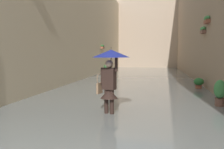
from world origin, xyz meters
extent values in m
plane|color=slate|center=(0.00, -14.70, 0.00)|extent=(73.52, 73.52, 0.00)
cube|color=slate|center=(0.00, -14.70, 0.06)|extent=(8.34, 35.41, 0.13)
cube|color=brown|center=(-3.67, -10.50, 3.46)|extent=(0.20, 0.70, 0.18)
ellipsoid|color=#428947|center=(-3.67, -10.50, 3.62)|extent=(0.28, 0.76, 0.24)
cube|color=brown|center=(-3.67, -11.47, 3.05)|extent=(0.20, 0.70, 0.18)
ellipsoid|color=#428947|center=(-3.67, -11.47, 3.21)|extent=(0.28, 0.76, 0.24)
cube|color=beige|center=(4.67, -14.70, 4.23)|extent=(1.80, 33.41, 8.45)
cube|color=#9E563D|center=(3.67, -19.55, 2.46)|extent=(0.20, 0.70, 0.18)
ellipsoid|color=#2D7033|center=(3.67, -19.55, 2.62)|extent=(0.28, 0.76, 0.24)
cube|color=tan|center=(0.00, -30.31, 5.06)|extent=(11.14, 1.80, 10.12)
cube|color=#2D2319|center=(0.15, -4.73, 0.05)|extent=(0.17, 0.26, 0.10)
cylinder|color=black|center=(0.15, -4.73, 0.47)|extent=(0.15, 0.15, 0.75)
cube|color=#2D2319|center=(-0.02, -4.68, 0.05)|extent=(0.17, 0.26, 0.10)
cylinder|color=black|center=(-0.02, -4.68, 0.47)|extent=(0.15, 0.15, 0.75)
cube|color=black|center=(0.06, -4.70, 1.16)|extent=(0.42, 0.31, 0.63)
cone|color=black|center=(0.06, -4.70, 0.73)|extent=(0.62, 0.62, 0.28)
sphere|color=#DBB293|center=(0.06, -4.70, 1.59)|extent=(0.23, 0.23, 0.23)
cylinder|color=black|center=(-0.16, -4.64, 1.60)|extent=(0.10, 0.10, 0.44)
cylinder|color=black|center=(0.28, -4.77, 1.24)|extent=(0.10, 0.10, 0.48)
cylinder|color=black|center=(0.00, -4.69, 1.69)|extent=(0.02, 0.02, 0.41)
cone|color=navy|center=(0.00, -4.69, 1.89)|extent=(1.09, 1.09, 0.22)
cylinder|color=black|center=(0.00, -4.69, 2.03)|extent=(0.01, 0.01, 0.08)
cube|color=#8C6B4C|center=(0.37, -4.77, 0.87)|extent=(0.13, 0.29, 0.32)
torus|color=#8C6B4C|center=(0.37, -4.77, 1.15)|extent=(0.10, 0.29, 0.30)
cylinder|color=brown|center=(-3.40, -6.42, 0.19)|extent=(0.30, 0.30, 0.38)
torus|color=brown|center=(-3.40, -6.42, 0.38)|extent=(0.33, 0.33, 0.04)
ellipsoid|color=#428947|center=(-3.40, -6.42, 0.70)|extent=(0.40, 0.40, 0.63)
cylinder|color=#9E563D|center=(-3.41, -10.69, 0.14)|extent=(0.31, 0.31, 0.28)
torus|color=brown|center=(-3.41, -10.69, 0.28)|extent=(0.35, 0.35, 0.04)
ellipsoid|color=#2D7033|center=(-3.41, -10.69, 0.47)|extent=(0.50, 0.50, 0.38)
cylinder|color=brown|center=(3.43, -20.50, 0.18)|extent=(0.36, 0.36, 0.37)
torus|color=brown|center=(3.43, -20.50, 0.37)|extent=(0.39, 0.39, 0.04)
ellipsoid|color=#428947|center=(3.43, -20.50, 0.66)|extent=(0.57, 0.57, 0.60)
camera|label=1|loc=(-1.31, 2.11, 1.88)|focal=38.53mm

